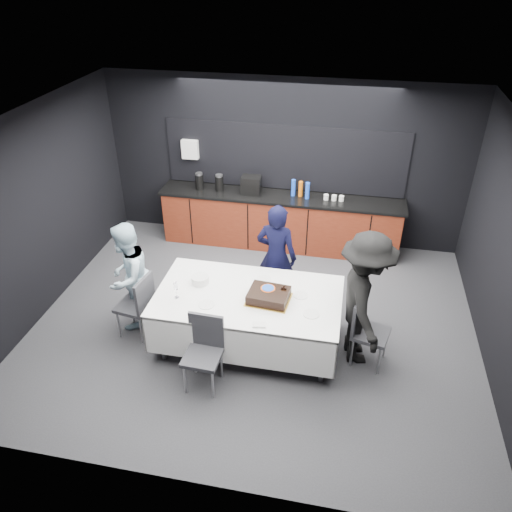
{
  "coord_description": "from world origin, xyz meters",
  "views": [
    {
      "loc": [
        1.08,
        -5.29,
        4.51
      ],
      "look_at": [
        0.0,
        0.1,
        1.05
      ],
      "focal_mm": 35.0,
      "sensor_mm": 36.0,
      "label": 1
    }
  ],
  "objects_px": {
    "cake_assembly": "(269,296)",
    "chair_left": "(139,302)",
    "chair_right": "(365,326)",
    "person_right": "(364,300)",
    "champagne_flute": "(176,287)",
    "chair_near": "(204,347)",
    "person_left": "(128,276)",
    "party_table": "(248,304)",
    "plate_stack": "(200,280)",
    "person_center": "(276,257)"
  },
  "relations": [
    {
      "from": "plate_stack",
      "to": "champagne_flute",
      "type": "height_order",
      "value": "champagne_flute"
    },
    {
      "from": "plate_stack",
      "to": "chair_near",
      "type": "xyz_separation_m",
      "value": [
        0.3,
        -0.9,
        -0.3
      ]
    },
    {
      "from": "person_left",
      "to": "plate_stack",
      "type": "bearing_deg",
      "value": 96.96
    },
    {
      "from": "chair_left",
      "to": "plate_stack",
      "type": "bearing_deg",
      "value": 17.31
    },
    {
      "from": "champagne_flute",
      "to": "plate_stack",
      "type": "bearing_deg",
      "value": 61.44
    },
    {
      "from": "champagne_flute",
      "to": "person_right",
      "type": "height_order",
      "value": "person_right"
    },
    {
      "from": "chair_left",
      "to": "person_right",
      "type": "relative_size",
      "value": 0.52
    },
    {
      "from": "chair_left",
      "to": "person_left",
      "type": "distance_m",
      "value": 0.38
    },
    {
      "from": "person_right",
      "to": "cake_assembly",
      "type": "bearing_deg",
      "value": 82.64
    },
    {
      "from": "party_table",
      "to": "person_left",
      "type": "distance_m",
      "value": 1.66
    },
    {
      "from": "cake_assembly",
      "to": "chair_left",
      "type": "relative_size",
      "value": 0.6
    },
    {
      "from": "chair_right",
      "to": "person_right",
      "type": "distance_m",
      "value": 0.37
    },
    {
      "from": "cake_assembly",
      "to": "person_center",
      "type": "bearing_deg",
      "value": 93.7
    },
    {
      "from": "cake_assembly",
      "to": "chair_near",
      "type": "xyz_separation_m",
      "value": [
        -0.63,
        -0.71,
        -0.31
      ]
    },
    {
      "from": "chair_near",
      "to": "champagne_flute",
      "type": "bearing_deg",
      "value": 132.79
    },
    {
      "from": "cake_assembly",
      "to": "champagne_flute",
      "type": "xyz_separation_m",
      "value": [
        -1.13,
        -0.18,
        0.09
      ]
    },
    {
      "from": "champagne_flute",
      "to": "person_right",
      "type": "distance_m",
      "value": 2.29
    },
    {
      "from": "plate_stack",
      "to": "person_center",
      "type": "bearing_deg",
      "value": 42.05
    },
    {
      "from": "chair_left",
      "to": "person_center",
      "type": "height_order",
      "value": "person_center"
    },
    {
      "from": "plate_stack",
      "to": "chair_near",
      "type": "bearing_deg",
      "value": -71.43
    },
    {
      "from": "plate_stack",
      "to": "chair_near",
      "type": "height_order",
      "value": "chair_near"
    },
    {
      "from": "champagne_flute",
      "to": "person_center",
      "type": "height_order",
      "value": "person_center"
    },
    {
      "from": "party_table",
      "to": "person_center",
      "type": "bearing_deg",
      "value": 77.49
    },
    {
      "from": "cake_assembly",
      "to": "person_center",
      "type": "xyz_separation_m",
      "value": [
        -0.06,
        0.97,
        -0.05
      ]
    },
    {
      "from": "chair_near",
      "to": "person_right",
      "type": "bearing_deg",
      "value": 24.24
    },
    {
      "from": "cake_assembly",
      "to": "plate_stack",
      "type": "relative_size",
      "value": 2.48
    },
    {
      "from": "person_center",
      "to": "person_left",
      "type": "bearing_deg",
      "value": 32.75
    },
    {
      "from": "person_left",
      "to": "cake_assembly",
      "type": "bearing_deg",
      "value": 90.72
    },
    {
      "from": "person_center",
      "to": "cake_assembly",
      "type": "bearing_deg",
      "value": 102.87
    },
    {
      "from": "champagne_flute",
      "to": "chair_right",
      "type": "relative_size",
      "value": 0.24
    },
    {
      "from": "chair_left",
      "to": "chair_right",
      "type": "distance_m",
      "value": 2.91
    },
    {
      "from": "chair_right",
      "to": "person_center",
      "type": "height_order",
      "value": "person_center"
    },
    {
      "from": "party_table",
      "to": "cake_assembly",
      "type": "relative_size",
      "value": 4.15
    },
    {
      "from": "champagne_flute",
      "to": "person_left",
      "type": "distance_m",
      "value": 0.88
    },
    {
      "from": "chair_left",
      "to": "person_left",
      "type": "relative_size",
      "value": 0.61
    },
    {
      "from": "chair_right",
      "to": "person_left",
      "type": "xyz_separation_m",
      "value": [
        -3.12,
        0.14,
        0.23
      ]
    },
    {
      "from": "chair_left",
      "to": "chair_right",
      "type": "xyz_separation_m",
      "value": [
        2.91,
        0.08,
        0.0
      ]
    },
    {
      "from": "plate_stack",
      "to": "person_right",
      "type": "bearing_deg",
      "value": -2.74
    },
    {
      "from": "party_table",
      "to": "person_left",
      "type": "relative_size",
      "value": 1.52
    },
    {
      "from": "person_left",
      "to": "chair_right",
      "type": "bearing_deg",
      "value": 92.96
    },
    {
      "from": "person_left",
      "to": "person_right",
      "type": "xyz_separation_m",
      "value": [
        3.06,
        -0.07,
        0.13
      ]
    },
    {
      "from": "person_right",
      "to": "chair_left",
      "type": "bearing_deg",
      "value": 81.24
    },
    {
      "from": "chair_near",
      "to": "person_right",
      "type": "height_order",
      "value": "person_right"
    },
    {
      "from": "person_center",
      "to": "person_right",
      "type": "xyz_separation_m",
      "value": [
        1.21,
        -0.88,
        0.09
      ]
    },
    {
      "from": "party_table",
      "to": "champagne_flute",
      "type": "distance_m",
      "value": 0.94
    },
    {
      "from": "party_table",
      "to": "chair_left",
      "type": "relative_size",
      "value": 2.51
    },
    {
      "from": "champagne_flute",
      "to": "chair_left",
      "type": "relative_size",
      "value": 0.24
    },
    {
      "from": "chair_left",
      "to": "person_right",
      "type": "bearing_deg",
      "value": 2.87
    },
    {
      "from": "chair_right",
      "to": "chair_left",
      "type": "bearing_deg",
      "value": -178.4
    },
    {
      "from": "cake_assembly",
      "to": "chair_near",
      "type": "relative_size",
      "value": 0.6
    }
  ]
}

